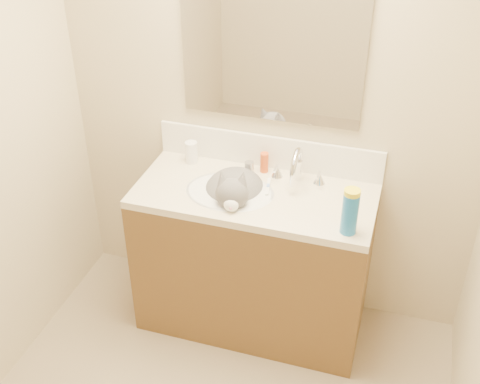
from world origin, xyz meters
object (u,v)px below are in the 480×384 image
Objects in this scene: basin at (230,203)px; cat at (234,193)px; spray_can at (350,214)px; amber_bottle at (264,162)px; faucet at (297,169)px; vanity_cabinet at (253,262)px; silver_jar at (249,167)px; pill_bottle at (191,152)px.

cat is (0.02, 0.03, 0.05)m from basin.
spray_can reaches higher than basin.
spray_can reaches higher than amber_bottle.
spray_can is at bearing -46.47° from faucet.
faucet reaches higher than vanity_cabinet.
amber_bottle is (-0.01, 0.21, 0.50)m from vanity_cabinet.
spray_can is at bearing -31.05° from cat.
vanity_cabinet is at bearing 14.04° from basin.
amber_bottle is at bearing 91.91° from vanity_cabinet.
cat is (-0.28, -0.14, -0.11)m from faucet.
vanity_cabinet is at bearing 158.73° from spray_can.
pill_bottle is at bearing 179.17° from silver_jar.
amber_bottle is (0.10, 0.21, 0.08)m from cat.
pill_bottle is at bearing -177.29° from amber_bottle.
amber_bottle is (0.07, 0.02, 0.03)m from silver_jar.
silver_jar is (0.04, 0.21, 0.10)m from basin.
faucet is 0.27m from silver_jar.
basin is 1.61× the size of faucet.
basin is 7.96× the size of silver_jar.
silver_jar is 0.52× the size of amber_bottle.
faucet is 0.20m from amber_bottle.
amber_bottle is at bearing 51.67° from cat.
spray_can is at bearing -14.78° from basin.
silver_jar is at bearing 114.07° from vanity_cabinet.
pill_bottle is (-0.58, 0.05, -0.03)m from faucet.
silver_jar is (-0.26, 0.05, -0.06)m from faucet.
faucet is (0.18, 0.14, 0.54)m from vanity_cabinet.
faucet is 2.57× the size of amber_bottle.
silver_jar is 0.28× the size of spray_can.
pill_bottle is 0.97m from spray_can.
pill_bottle is 2.10× the size of silver_jar.
amber_bottle reaches higher than silver_jar.
spray_can reaches higher than silver_jar.
faucet is 2.36× the size of pill_bottle.
cat is at bearing -32.40° from pill_bottle.
faucet is 0.61× the size of cat.
vanity_cabinet is 5.96× the size of spray_can.
basin is 0.66m from spray_can.
cat is 8.16× the size of silver_jar.
faucet is 4.96× the size of silver_jar.
faucet is at bearing 133.53° from spray_can.
vanity_cabinet is 0.58m from faucet.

